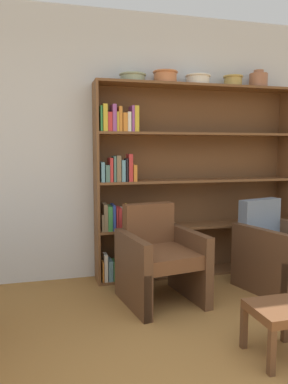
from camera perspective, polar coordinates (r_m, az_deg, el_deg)
wall_back at (r=4.03m, az=-0.66°, el=6.89°), size 12.00×0.06×2.75m
bookshelf at (r=4.01m, az=5.56°, el=1.31°), size 2.19×0.30×2.01m
bowl_slate at (r=3.88m, az=-1.73°, el=17.07°), size 0.27×0.27×0.08m
bowl_cream at (r=3.97m, az=3.25°, el=17.14°), size 0.26×0.26×0.12m
bowl_stoneware at (r=4.09m, az=8.20°, el=16.62°), size 0.26×0.26×0.10m
bowl_copper at (r=4.26m, az=13.40°, el=16.19°), size 0.21×0.21×0.12m
vase_tall at (r=4.41m, az=17.03°, el=15.97°), size 0.20×0.20×0.19m
armchair_leather at (r=3.39m, az=2.35°, el=-9.95°), size 0.74×0.77×0.85m
armchair_cushioned at (r=3.90m, az=19.62°, el=-8.10°), size 0.80×0.83×0.85m
footstool at (r=2.69m, az=19.99°, el=-17.28°), size 0.36×0.36×0.35m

